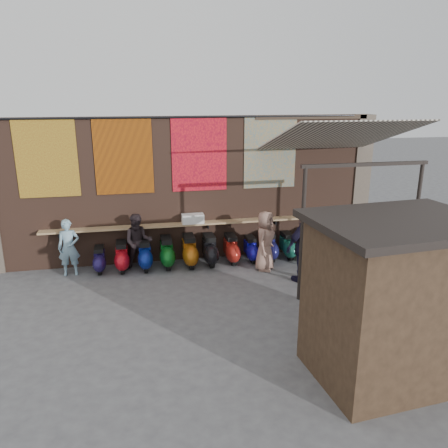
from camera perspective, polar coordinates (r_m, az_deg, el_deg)
The scene contains 35 objects.
ground at distance 10.40m, azimuth -2.51°, elevation -9.37°, with size 70.00×70.00×0.00m, color #474749.
brick_wall at distance 12.30m, azimuth -4.71°, elevation 4.54°, with size 10.00×0.40×4.00m, color brown.
pier_right at distance 13.92m, azimuth 17.13°, elevation 5.26°, with size 0.50×0.50×4.00m, color #4C4238.
eating_counter at distance 12.16m, azimuth -4.39°, elevation 0.03°, with size 8.00×0.32×0.05m, color #9E7A51.
shelf_box at distance 12.10m, azimuth -4.10°, elevation 0.70°, with size 0.60×0.29×0.25m, color white.
tapestry_redgold at distance 12.01m, azimuth -22.15°, elevation 7.95°, with size 1.50×0.02×2.00m, color maroon.
tapestry_sun at distance 11.82m, azimuth -12.97°, elevation 8.62°, with size 1.50×0.02×2.00m, color #D9610C.
tapestry_orange at distance 11.96m, azimuth -3.24°, elevation 9.09°, with size 1.50×0.02×2.00m, color red.
tapestry_multi at distance 12.41m, azimuth 6.04°, elevation 9.30°, with size 1.50×0.02×2.00m, color #27698F.
hang_rail at distance 11.82m, azimuth -4.79°, elevation 13.75°, with size 0.06×0.06×9.50m, color black.
scooter_stool_0 at distance 12.07m, azimuth -15.94°, elevation -4.52°, with size 0.32×0.71×0.67m, color #1C1347, non-canonical shape.
scooter_stool_1 at distance 12.01m, azimuth -13.19°, elevation -4.17°, with size 0.37×0.81×0.77m, color #B70E1A, non-canonical shape.
scooter_stool_2 at distance 11.98m, azimuth -10.27°, elevation -4.01°, with size 0.37×0.83×0.79m, color navy, non-canonical shape.
scooter_stool_3 at distance 12.02m, azimuth -7.47°, elevation -3.72°, with size 0.39×0.86×0.82m, color #0B5017, non-canonical shape.
scooter_stool_4 at distance 12.04m, azimuth -4.53°, elevation -3.54°, with size 0.40×0.89×0.84m, color #974E0D, non-canonical shape.
scooter_stool_5 at distance 12.10m, azimuth -1.88°, elevation -3.43°, with size 0.39×0.87×0.82m, color black, non-canonical shape.
scooter_stool_6 at distance 12.25m, azimuth 0.95°, elevation -3.28°, with size 0.37×0.83×0.78m, color maroon, non-canonical shape.
scooter_stool_7 at distance 12.40m, azimuth 3.52°, elevation -3.29°, with size 0.33×0.73×0.69m, color #110D97, non-canonical shape.
scooter_stool_8 at distance 12.52m, azimuth 5.88°, elevation -2.93°, with size 0.37×0.82×0.78m, color #17164F, non-canonical shape.
scooter_stool_9 at distance 12.73m, azimuth 8.30°, elevation -2.81°, with size 0.35×0.77×0.73m, color #165B47, non-canonical shape.
scooter_stool_10 at distance 12.97m, azimuth 11.11°, elevation -2.43°, with size 0.38×0.84×0.80m, color #0F4D18, non-canonical shape.
diner_left at distance 11.98m, azimuth -19.61°, elevation -2.91°, with size 0.55×0.36×1.50m, color #80A6BA.
diner_right at distance 11.85m, azimuth -11.12°, elevation -2.33°, with size 0.75×0.59×1.55m, color #292024.
shopper_navy at distance 11.04m, azimuth 10.37°, elevation -2.91°, with size 1.08×0.45×1.84m, color black.
shopper_grey at distance 11.45m, azimuth 20.71°, elevation -3.89°, with size 0.97×0.56×1.51m, color #545459.
shopper_tan at distance 11.67m, azimuth 5.39°, elevation -2.21°, with size 0.79×0.51×1.62m, color #9E7464.
market_stall at distance 7.66m, azimuth 21.16°, elevation -9.64°, with size 2.40×1.80×2.60m, color black.
stall_roof at distance 7.19m, azimuth 22.27°, elevation 0.18°, with size 2.69×2.07×0.12m, color black.
stall_sign at distance 8.12m, azimuth 17.65°, elevation -3.31°, with size 1.20×0.04×0.50m, color gold.
stall_shelf at distance 8.47m, azimuth 17.10°, elevation -9.28°, with size 1.99×0.10×0.06m, color #473321.
awning_canvas at distance 11.34m, azimuth 14.51°, elevation 11.01°, with size 3.20×3.40×0.03m, color beige.
awning_ledger at distance 12.76m, azimuth 11.44°, elevation 13.55°, with size 3.30×0.08×0.12m, color #33261C.
awning_header at distance 10.08m, azimuth 18.06°, elevation 7.41°, with size 3.00×0.08×0.08m, color black.
awning_post_left at distance 9.82m, azimuth 10.15°, elevation -1.45°, with size 0.09×0.09×3.10m, color black.
awning_post_right at distance 11.15m, azimuth 23.63°, elevation -0.44°, with size 0.09×0.09×3.10m, color black.
Camera 1 is at (-1.49, -9.24, 4.52)m, focal length 35.00 mm.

